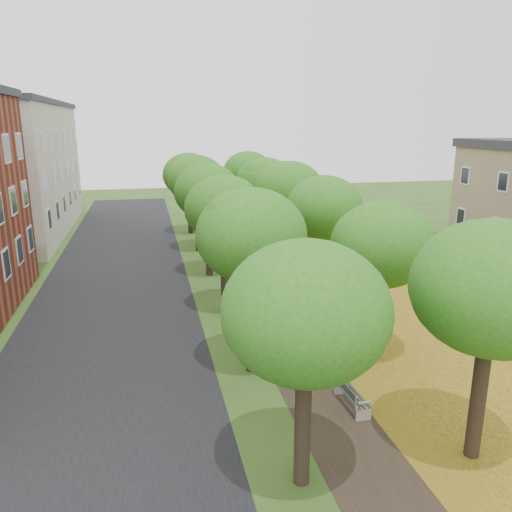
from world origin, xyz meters
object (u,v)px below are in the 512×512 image
car_white (408,249)px  bench (351,395)px  car_red (460,275)px  car_grey (431,253)px  car_silver (504,284)px

car_white → bench: bearing=129.5°
car_red → car_grey: size_ratio=0.76×
car_silver → car_grey: size_ratio=0.71×
car_red → car_white: car_white is taller
car_silver → car_grey: bearing=9.0°
car_red → car_grey: bearing=-28.6°
car_grey → bench: bearing=123.7°
car_silver → car_red: bearing=37.1°
bench → car_white: car_white is taller
bench → car_red: bearing=-49.2°
bench → car_grey: car_grey is taller
car_red → bench: bearing=115.4°
car_red → car_white: 5.76m
car_red → car_white: (0.00, 5.76, 0.02)m
car_silver → car_red: (-1.21, 1.95, 0.02)m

